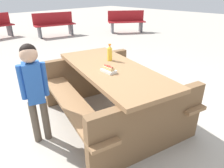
% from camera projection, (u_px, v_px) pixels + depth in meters
% --- Properties ---
extents(ground_plane, '(30.00, 30.00, 0.00)m').
position_uv_depth(ground_plane, '(112.00, 118.00, 2.83)').
color(ground_plane, '#ADA599').
rests_on(ground_plane, ground).
extents(picnic_table, '(2.11, 1.83, 0.75)m').
position_uv_depth(picnic_table, '(112.00, 90.00, 2.65)').
color(picnic_table, olive).
rests_on(picnic_table, ground).
extents(soda_bottle, '(0.07, 0.07, 0.23)m').
position_uv_depth(soda_bottle, '(110.00, 53.00, 2.73)').
color(soda_bottle, yellow).
rests_on(soda_bottle, picnic_table).
extents(hotdog_tray, '(0.19, 0.12, 0.08)m').
position_uv_depth(hotdog_tray, '(109.00, 70.00, 2.37)').
color(hotdog_tray, white).
rests_on(hotdog_tray, picnic_table).
extents(child_in_coat, '(0.22, 0.27, 1.15)m').
position_uv_depth(child_in_coat, '(34.00, 83.00, 2.13)').
color(child_in_coat, brown).
rests_on(child_in_coat, ground).
extents(park_bench_near, '(0.74, 1.55, 0.85)m').
position_uv_depth(park_bench_near, '(54.00, 24.00, 7.63)').
color(park_bench_near, maroon).
rests_on(park_bench_near, ground).
extents(park_bench_far, '(1.20, 1.45, 0.85)m').
position_uv_depth(park_bench_far, '(126.00, 21.00, 8.31)').
color(park_bench_far, maroon).
rests_on(park_bench_far, ground).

